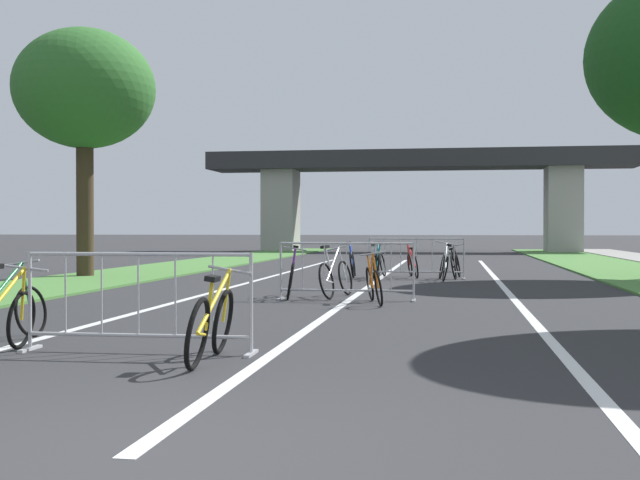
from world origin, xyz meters
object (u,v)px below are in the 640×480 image
tree_left_pine_far (85,91)px  crowd_barrier_nearest (138,303)px  bicycle_yellow_1 (0,321)px  bicycle_orange_9 (373,283)px  crowd_barrier_third (416,259)px  bicycle_black_7 (455,265)px  bicycle_silver_10 (379,264)px  bicycle_green_5 (3,311)px  crowd_barrier_second (346,271)px  bicycle_blue_6 (352,263)px  bicycle_silver_0 (336,277)px  bicycle_purple_3 (291,278)px  bicycle_yellow_11 (211,324)px  bicycle_white_8 (444,266)px  bicycle_red_4 (413,264)px  bicycle_teal_2 (376,265)px

tree_left_pine_far → crowd_barrier_nearest: 14.41m
bicycle_yellow_1 → bicycle_orange_9: 7.11m
crowd_barrier_third → bicycle_yellow_1: 13.91m
bicycle_black_7 → bicycle_silver_10: size_ratio=1.05×
tree_left_pine_far → bicycle_green_5: size_ratio=3.99×
tree_left_pine_far → crowd_barrier_second: bearing=-36.6°
crowd_barrier_third → bicycle_blue_6: size_ratio=1.49×
crowd_barrier_nearest → bicycle_silver_0: 7.16m
crowd_barrier_third → bicycle_silver_10: (-0.99, 0.38, -0.16)m
bicycle_green_5 → bicycle_blue_6: size_ratio=0.98×
tree_left_pine_far → bicycle_purple_3: bearing=-38.9°
bicycle_silver_10 → bicycle_silver_0: bearing=-87.2°
tree_left_pine_far → bicycle_silver_10: 9.00m
bicycle_silver_0 → bicycle_purple_3: bearing=-152.8°
bicycle_purple_3 → bicycle_blue_6: bicycle_purple_3 is taller
bicycle_silver_0 → bicycle_blue_6: size_ratio=1.03×
bicycle_purple_3 → bicycle_yellow_11: 7.36m
bicycle_green_5 → bicycle_white_8: bicycle_white_8 is taller
bicycle_red_4 → bicycle_yellow_11: (-1.29, -14.00, 0.02)m
crowd_barrier_nearest → bicycle_red_4: (2.22, 13.52, -0.17)m
bicycle_purple_3 → bicycle_black_7: bicycle_purple_3 is taller
bicycle_teal_2 → bicycle_blue_6: (-0.72, 0.89, 0.01)m
bicycle_green_5 → bicycle_black_7: (5.11, 12.88, -0.01)m
bicycle_purple_3 → bicycle_blue_6: 6.60m
crowd_barrier_nearest → bicycle_silver_10: size_ratio=1.56×
bicycle_yellow_11 → bicycle_blue_6: bearing=88.8°
bicycle_yellow_11 → bicycle_green_5: bearing=159.1°
bicycle_black_7 → bicycle_purple_3: bearing=-109.1°
bicycle_red_4 → crowd_barrier_nearest: bearing=-110.6°
bicycle_white_8 → bicycle_orange_9: (-1.14, -6.49, -0.01)m
bicycle_teal_2 → bicycle_silver_10: bearing=81.8°
crowd_barrier_second → bicycle_purple_3: 1.16m
bicycle_red_4 → bicycle_purple_3: bearing=-117.6°
bicycle_teal_2 → bicycle_white_8: bearing=-14.7°
bicycle_teal_2 → crowd_barrier_nearest: bearing=-104.5°
bicycle_orange_9 → bicycle_red_4: bearing=-105.7°
tree_left_pine_far → bicycle_green_5: bearing=-68.8°
bicycle_yellow_1 → bicycle_red_4: 14.43m
bicycle_silver_0 → bicycle_silver_10: 6.25m
bicycle_white_8 → bicycle_yellow_11: bicycle_white_8 is taller
bicycle_red_4 → bicycle_orange_9: 7.65m
bicycle_blue_6 → crowd_barrier_nearest: bearing=-97.1°
bicycle_orange_9 → crowd_barrier_nearest: bearing=58.6°
crowd_barrier_third → crowd_barrier_nearest: bearing=-100.3°
crowd_barrier_second → crowd_barrier_third: size_ratio=0.99×
bicycle_red_4 → bicycle_silver_10: size_ratio=1.01×
bicycle_white_8 → bicycle_teal_2: bearing=168.3°
bicycle_white_8 → bicycle_black_7: bearing=68.3°
bicycle_purple_3 → bicycle_black_7: (3.06, 6.47, -0.02)m
crowd_barrier_third → bicycle_white_8: size_ratio=1.49×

